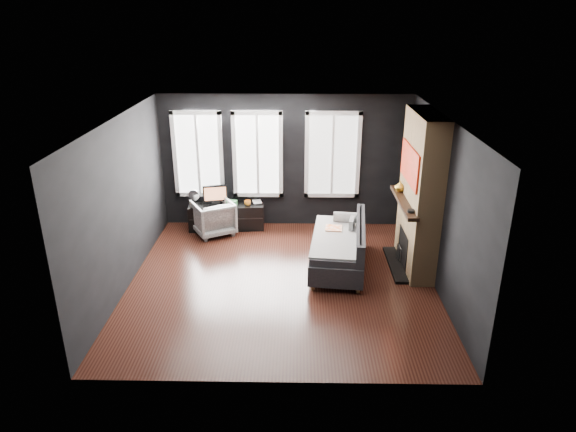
{
  "coord_description": "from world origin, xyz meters",
  "views": [
    {
      "loc": [
        0.25,
        -7.51,
        4.19
      ],
      "look_at": [
        0.1,
        0.3,
        1.05
      ],
      "focal_mm": 32.0,
      "sensor_mm": 36.0,
      "label": 1
    }
  ],
  "objects_px": {
    "book": "(253,197)",
    "mantel_vase": "(400,186)",
    "media_console": "(227,216)",
    "mug": "(248,202)",
    "monitor": "(215,193)",
    "sofa": "(338,244)",
    "armchair": "(213,216)"
  },
  "relations": [
    {
      "from": "monitor",
      "to": "book",
      "type": "bearing_deg",
      "value": -5.64
    },
    {
      "from": "monitor",
      "to": "armchair",
      "type": "bearing_deg",
      "value": -104.81
    },
    {
      "from": "monitor",
      "to": "book",
      "type": "xyz_separation_m",
      "value": [
        0.75,
        0.09,
        -0.11
      ]
    },
    {
      "from": "armchair",
      "to": "media_console",
      "type": "xyz_separation_m",
      "value": [
        0.22,
        0.29,
        -0.12
      ]
    },
    {
      "from": "sofa",
      "to": "media_console",
      "type": "bearing_deg",
      "value": 148.64
    },
    {
      "from": "mug",
      "to": "mantel_vase",
      "type": "distance_m",
      "value": 3.11
    },
    {
      "from": "media_console",
      "to": "sofa",
      "type": "bearing_deg",
      "value": -42.12
    },
    {
      "from": "sofa",
      "to": "monitor",
      "type": "xyz_separation_m",
      "value": [
        -2.38,
        1.69,
        0.33
      ]
    },
    {
      "from": "mug",
      "to": "book",
      "type": "distance_m",
      "value": 0.19
    },
    {
      "from": "armchair",
      "to": "mug",
      "type": "bearing_deg",
      "value": 170.83
    },
    {
      "from": "book",
      "to": "mantel_vase",
      "type": "xyz_separation_m",
      "value": [
        2.71,
        -1.3,
        0.69
      ]
    },
    {
      "from": "monitor",
      "to": "mug",
      "type": "height_order",
      "value": "monitor"
    },
    {
      "from": "book",
      "to": "mantel_vase",
      "type": "height_order",
      "value": "mantel_vase"
    },
    {
      "from": "armchair",
      "to": "media_console",
      "type": "bearing_deg",
      "value": -156.5
    },
    {
      "from": "sofa",
      "to": "book",
      "type": "relative_size",
      "value": 8.33
    },
    {
      "from": "media_console",
      "to": "book",
      "type": "distance_m",
      "value": 0.67
    },
    {
      "from": "book",
      "to": "mantel_vase",
      "type": "relative_size",
      "value": 1.2
    },
    {
      "from": "armchair",
      "to": "monitor",
      "type": "relative_size",
      "value": 1.5
    },
    {
      "from": "mug",
      "to": "mantel_vase",
      "type": "relative_size",
      "value": 0.69
    },
    {
      "from": "monitor",
      "to": "book",
      "type": "height_order",
      "value": "monitor"
    },
    {
      "from": "mantel_vase",
      "to": "media_console",
      "type": "bearing_deg",
      "value": 159.89
    },
    {
      "from": "media_console",
      "to": "armchair",
      "type": "bearing_deg",
      "value": -132.07
    },
    {
      "from": "armchair",
      "to": "monitor",
      "type": "distance_m",
      "value": 0.48
    },
    {
      "from": "mantel_vase",
      "to": "mug",
      "type": "bearing_deg",
      "value": 157.86
    },
    {
      "from": "sofa",
      "to": "mug",
      "type": "relative_size",
      "value": 14.55
    },
    {
      "from": "sofa",
      "to": "media_console",
      "type": "xyz_separation_m",
      "value": [
        -2.17,
        1.68,
        -0.16
      ]
    },
    {
      "from": "sofa",
      "to": "monitor",
      "type": "bearing_deg",
      "value": 150.99
    },
    {
      "from": "media_console",
      "to": "book",
      "type": "relative_size",
      "value": 6.45
    },
    {
      "from": "mug",
      "to": "book",
      "type": "bearing_deg",
      "value": 59.51
    },
    {
      "from": "sofa",
      "to": "armchair",
      "type": "bearing_deg",
      "value": 156.26
    },
    {
      "from": "media_console",
      "to": "monitor",
      "type": "height_order",
      "value": "monitor"
    },
    {
      "from": "media_console",
      "to": "mug",
      "type": "height_order",
      "value": "mug"
    }
  ]
}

